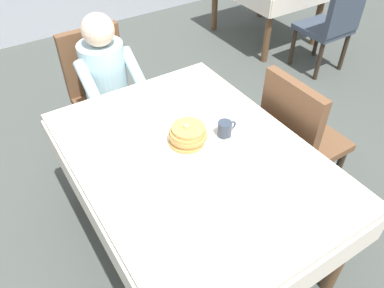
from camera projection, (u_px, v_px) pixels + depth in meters
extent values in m
plane|color=#474C47|center=(193.00, 240.00, 2.38)|extent=(14.00, 14.00, 0.00)
cube|color=silver|center=(194.00, 158.00, 1.90)|extent=(1.10, 1.50, 0.04)
cube|color=silver|center=(296.00, 288.00, 1.50)|extent=(1.10, 0.01, 0.18)
cube|color=silver|center=(131.00, 103.00, 2.45)|extent=(1.10, 0.01, 0.18)
cube|color=silver|center=(93.00, 219.00, 1.75)|extent=(0.01, 1.50, 0.18)
cube|color=silver|center=(273.00, 136.00, 2.20)|extent=(0.01, 1.50, 0.18)
cylinder|color=brown|center=(342.00, 252.00, 1.92)|extent=(0.07, 0.07, 0.70)
cylinder|color=brown|center=(74.00, 166.00, 2.38)|extent=(0.07, 0.07, 0.70)
cylinder|color=brown|center=(198.00, 117.00, 2.76)|extent=(0.07, 0.07, 0.70)
cube|color=brown|center=(109.00, 104.00, 2.76)|extent=(0.44, 0.44, 0.05)
cube|color=brown|center=(93.00, 60.00, 2.71)|extent=(0.44, 0.06, 0.48)
cylinder|color=#2D2319|center=(145.00, 133.00, 2.86)|extent=(0.04, 0.04, 0.40)
cylinder|color=#2D2319|center=(100.00, 150.00, 2.72)|extent=(0.04, 0.04, 0.40)
cylinder|color=#2D2319|center=(125.00, 109.00, 3.09)|extent=(0.04, 0.04, 0.40)
cylinder|color=#2D2319|center=(83.00, 124.00, 2.95)|extent=(0.04, 0.04, 0.40)
cylinder|color=silver|center=(105.00, 75.00, 2.57)|extent=(0.30, 0.30, 0.46)
sphere|color=beige|center=(98.00, 30.00, 2.34)|extent=(0.21, 0.21, 0.21)
cylinder|color=silver|center=(134.00, 69.00, 2.50)|extent=(0.08, 0.29, 0.23)
cylinder|color=silver|center=(88.00, 83.00, 2.37)|extent=(0.08, 0.29, 0.23)
cylinder|color=#383D51|center=(134.00, 136.00, 2.80)|extent=(0.10, 0.10, 0.45)
cylinder|color=#383D51|center=(114.00, 144.00, 2.73)|extent=(0.10, 0.10, 0.45)
cube|color=brown|center=(306.00, 141.00, 2.45)|extent=(0.44, 0.44, 0.05)
cube|color=brown|center=(290.00, 119.00, 2.19)|extent=(0.06, 0.44, 0.48)
cylinder|color=#2D2319|center=(299.00, 142.00, 2.79)|extent=(0.04, 0.04, 0.40)
cylinder|color=#2D2319|center=(337.00, 171.00, 2.56)|extent=(0.04, 0.04, 0.40)
cylinder|color=#2D2319|center=(262.00, 160.00, 2.64)|extent=(0.04, 0.04, 0.40)
cylinder|color=#2D2319|center=(299.00, 193.00, 2.42)|extent=(0.04, 0.04, 0.40)
cylinder|color=white|center=(187.00, 143.00, 1.95)|extent=(0.28, 0.28, 0.02)
cylinder|color=tan|center=(187.00, 141.00, 1.93)|extent=(0.18, 0.18, 0.02)
cylinder|color=tan|center=(188.00, 138.00, 1.92)|extent=(0.18, 0.18, 0.02)
cylinder|color=tan|center=(188.00, 134.00, 1.91)|extent=(0.20, 0.20, 0.02)
cylinder|color=tan|center=(187.00, 132.00, 1.90)|extent=(0.18, 0.18, 0.02)
cylinder|color=tan|center=(188.00, 129.00, 1.89)|extent=(0.17, 0.17, 0.02)
cube|color=#F4E072|center=(187.00, 126.00, 1.88)|extent=(0.03, 0.03, 0.01)
cylinder|color=#333D4C|center=(225.00, 129.00, 1.98)|extent=(0.08, 0.08, 0.08)
torus|color=#333D4C|center=(232.00, 125.00, 2.00)|extent=(0.05, 0.01, 0.05)
cone|color=silver|center=(136.00, 141.00, 1.91)|extent=(0.08, 0.08, 0.07)
cube|color=silver|center=(156.00, 160.00, 1.86)|extent=(0.02, 0.18, 0.00)
cube|color=silver|center=(219.00, 133.00, 2.02)|extent=(0.03, 0.20, 0.00)
cube|color=silver|center=(229.00, 183.00, 1.75)|extent=(0.15, 0.04, 0.00)
cube|color=white|center=(147.00, 180.00, 1.76)|extent=(0.18, 0.13, 0.01)
cube|color=silver|center=(305.00, 0.00, 3.78)|extent=(0.90, 0.01, 0.18)
cylinder|color=brown|center=(268.00, 30.00, 3.85)|extent=(0.07, 0.07, 0.70)
cylinder|color=brown|center=(319.00, 14.00, 4.15)|extent=(0.07, 0.07, 0.70)
cylinder|color=brown|center=(215.00, 1.00, 4.45)|extent=(0.07, 0.07, 0.70)
cube|color=#384251|center=(323.00, 28.00, 3.71)|extent=(0.44, 0.44, 0.05)
cube|color=#384251|center=(347.00, 9.00, 3.41)|extent=(0.44, 0.06, 0.48)
cylinder|color=#2D2319|center=(293.00, 47.00, 3.90)|extent=(0.04, 0.04, 0.40)
cylinder|color=#2D2319|center=(317.00, 38.00, 4.05)|extent=(0.04, 0.04, 0.40)
cylinder|color=#2D2319|center=(319.00, 61.00, 3.68)|extent=(0.04, 0.04, 0.40)
cylinder|color=#2D2319|center=(344.00, 52.00, 3.82)|extent=(0.04, 0.04, 0.40)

